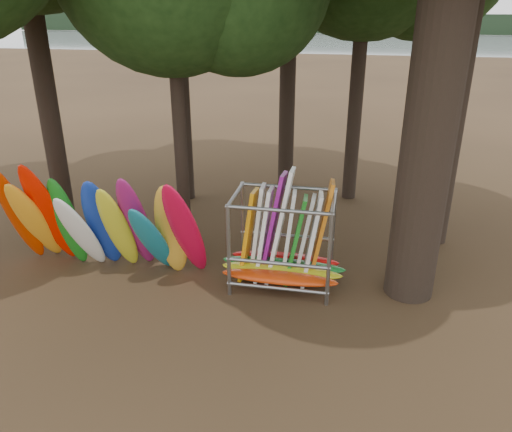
# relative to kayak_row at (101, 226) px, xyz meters

# --- Properties ---
(ground) EXTENTS (120.00, 120.00, 0.00)m
(ground) POSITION_rel_kayak_row_xyz_m (3.27, -0.33, -1.33)
(ground) COLOR #47331E
(ground) RESTS_ON ground
(lake) EXTENTS (160.00, 160.00, 0.00)m
(lake) POSITION_rel_kayak_row_xyz_m (3.27, 59.67, -1.33)
(lake) COLOR gray
(lake) RESTS_ON ground
(far_shore) EXTENTS (160.00, 4.00, 4.00)m
(far_shore) POSITION_rel_kayak_row_xyz_m (3.27, 109.67, 0.67)
(far_shore) COLOR black
(far_shore) RESTS_ON ground
(kayak_row) EXTENTS (5.35, 2.05, 3.16)m
(kayak_row) POSITION_rel_kayak_row_xyz_m (0.00, 0.00, 0.00)
(kayak_row) COLOR #C72B00
(kayak_row) RESTS_ON ground
(storage_rack) EXTENTS (3.09, 1.53, 2.92)m
(storage_rack) POSITION_rel_kayak_row_xyz_m (4.47, 0.39, -0.27)
(storage_rack) COLOR gray
(storage_rack) RESTS_ON ground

